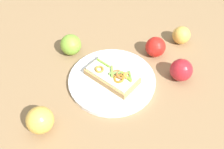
# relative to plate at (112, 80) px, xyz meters

# --- Properties ---
(ground_plane) EXTENTS (2.00, 2.00, 0.00)m
(ground_plane) POSITION_rel_plate_xyz_m (0.00, 0.00, -0.01)
(ground_plane) COLOR #8C6C49
(ground_plane) RESTS_ON ground
(plate) EXTENTS (0.30, 0.30, 0.02)m
(plate) POSITION_rel_plate_xyz_m (0.00, 0.00, 0.00)
(plate) COLOR white
(plate) RESTS_ON ground_plane
(sandwich) EXTENTS (0.19, 0.13, 0.04)m
(sandwich) POSITION_rel_plate_xyz_m (0.00, -0.00, 0.02)
(sandwich) COLOR tan
(sandwich) RESTS_ON plate
(apple_1) EXTENTS (0.11, 0.11, 0.08)m
(apple_1) POSITION_rel_plate_xyz_m (0.08, 0.20, 0.03)
(apple_1) COLOR red
(apple_1) RESTS_ON ground_plane
(apple_2) EXTENTS (0.11, 0.11, 0.08)m
(apple_2) POSITION_rel_plate_xyz_m (0.20, 0.12, 0.03)
(apple_2) COLOR #B51F28
(apple_2) RESTS_ON ground_plane
(apple_3) EXTENTS (0.10, 0.10, 0.07)m
(apple_3) POSITION_rel_plate_xyz_m (0.14, 0.31, 0.03)
(apple_3) COLOR gold
(apple_3) RESTS_ON ground_plane
(apple_4) EXTENTS (0.10, 0.10, 0.08)m
(apple_4) POSITION_rel_plate_xyz_m (-0.10, -0.25, 0.03)
(apple_4) COLOR gold
(apple_4) RESTS_ON ground_plane
(apple_5) EXTENTS (0.11, 0.11, 0.08)m
(apple_5) POSITION_rel_plate_xyz_m (-0.20, 0.06, 0.03)
(apple_5) COLOR #78A734
(apple_5) RESTS_ON ground_plane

